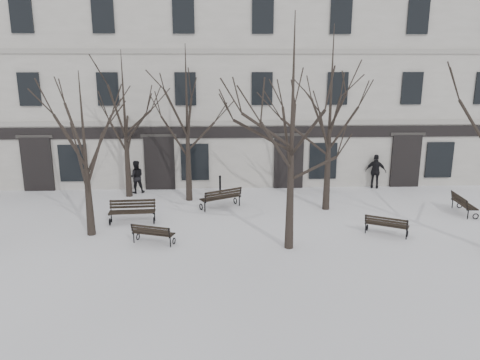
{
  "coord_description": "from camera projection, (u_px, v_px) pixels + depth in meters",
  "views": [
    {
      "loc": [
        -0.23,
        -16.91,
        6.78
      ],
      "look_at": [
        0.63,
        3.0,
        1.72
      ],
      "focal_mm": 35.0,
      "sensor_mm": 36.0,
      "label": 1
    }
  ],
  "objects": [
    {
      "name": "tree_4",
      "position": [
        124.0,
        107.0,
        23.14
      ],
      "size": [
        5.15,
        5.15,
        7.36
      ],
      "color": "black",
      "rests_on": "ground"
    },
    {
      "name": "tree_5",
      "position": [
        187.0,
        105.0,
        22.4
      ],
      "size": [
        5.32,
        5.32,
        7.6
      ],
      "color": "black",
      "rests_on": "ground"
    },
    {
      "name": "bench_3",
      "position": [
        132.0,
        211.0,
        20.15
      ],
      "size": [
        2.0,
        0.82,
        0.99
      ],
      "rotation": [
        0.0,
        0.0,
        0.06
      ],
      "color": "black",
      "rests_on": "ground"
    },
    {
      "name": "ground",
      "position": [
        227.0,
        242.0,
        18.05
      ],
      "size": [
        100.0,
        100.0,
        0.0
      ],
      "primitive_type": "plane",
      "color": "white",
      "rests_on": "ground"
    },
    {
      "name": "pedestrian_c",
      "position": [
        375.0,
        188.0,
        25.81
      ],
      "size": [
        1.2,
        0.83,
        1.88
      ],
      "primitive_type": "imported",
      "rotation": [
        0.0,
        0.0,
        2.77
      ],
      "color": "black",
      "rests_on": "ground"
    },
    {
      "name": "pedestrian_b",
      "position": [
        137.0,
        193.0,
        24.9
      ],
      "size": [
        0.99,
        0.85,
        1.74
      ],
      "primitive_type": "imported",
      "rotation": [
        0.0,
        0.0,
        3.4
      ],
      "color": "black",
      "rests_on": "ground"
    },
    {
      "name": "bench_4",
      "position": [
        221.0,
        197.0,
        22.12
      ],
      "size": [
        2.04,
        1.55,
        0.99
      ],
      "rotation": [
        0.0,
        0.0,
        3.64
      ],
      "color": "black",
      "rests_on": "ground"
    },
    {
      "name": "bench_5",
      "position": [
        463.0,
        203.0,
        21.38
      ],
      "size": [
        0.75,
        1.78,
        0.88
      ],
      "rotation": [
        0.0,
        0.0,
        1.5
      ],
      "color": "black",
      "rests_on": "ground"
    },
    {
      "name": "bench_2",
      "position": [
        387.0,
        225.0,
        18.67
      ],
      "size": [
        1.73,
        1.32,
        0.84
      ],
      "rotation": [
        0.0,
        0.0,
        2.64
      ],
      "color": "black",
      "rests_on": "ground"
    },
    {
      "name": "tree_1",
      "position": [
        84.0,
        135.0,
        17.88
      ],
      "size": [
        4.52,
        4.52,
        6.46
      ],
      "color": "black",
      "rests_on": "ground"
    },
    {
      "name": "tree_2",
      "position": [
        293.0,
        106.0,
        16.24
      ],
      "size": [
        5.9,
        5.9,
        8.43
      ],
      "color": "black",
      "rests_on": "ground"
    },
    {
      "name": "bollard_b",
      "position": [
        326.0,
        182.0,
        24.56
      ],
      "size": [
        0.15,
        0.15,
        1.16
      ],
      "color": "black",
      "rests_on": "ground"
    },
    {
      "name": "bollard_a",
      "position": [
        220.0,
        184.0,
        24.54
      ],
      "size": [
        0.13,
        0.13,
        1.0
      ],
      "color": "black",
      "rests_on": "ground"
    },
    {
      "name": "tree_6",
      "position": [
        331.0,
        97.0,
        20.85
      ],
      "size": [
        5.85,
        5.85,
        8.36
      ],
      "color": "black",
      "rests_on": "ground"
    },
    {
      "name": "bench_1",
      "position": [
        153.0,
        233.0,
        17.79
      ],
      "size": [
        1.7,
        1.07,
        0.82
      ],
      "rotation": [
        0.0,
        0.0,
        2.81
      ],
      "color": "black",
      "rests_on": "ground"
    },
    {
      "name": "building",
      "position": [
        223.0,
        82.0,
        29.24
      ],
      "size": [
        40.4,
        10.2,
        11.4
      ],
      "color": "beige",
      "rests_on": "ground"
    }
  ]
}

